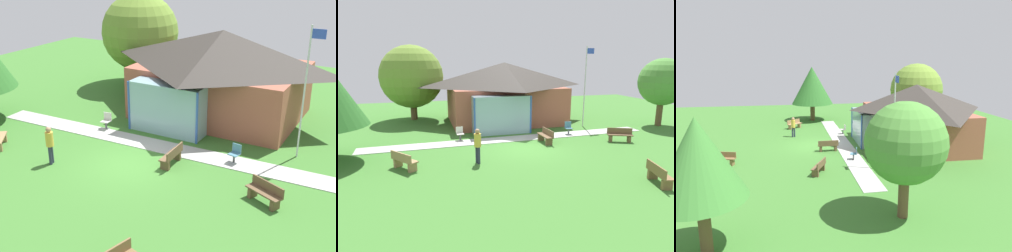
# 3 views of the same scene
# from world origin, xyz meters

# --- Properties ---
(ground_plane) EXTENTS (44.00, 44.00, 0.00)m
(ground_plane) POSITION_xyz_m (0.00, 0.00, 0.00)
(ground_plane) COLOR #3D752D
(pavilion) EXTENTS (9.65, 8.24, 4.77)m
(pavilion) POSITION_xyz_m (0.87, 7.72, 2.49)
(pavilion) COLOR #A35642
(pavilion) RESTS_ON ground_plane
(footpath) EXTENTS (18.66, 1.80, 0.03)m
(footpath) POSITION_xyz_m (0.00, 2.28, 0.01)
(footpath) COLOR #ADADA8
(footpath) RESTS_ON ground_plane
(flagpole) EXTENTS (0.64, 0.08, 5.95)m
(flagpole) POSITION_xyz_m (6.23, 4.40, 3.27)
(flagpole) COLOR silver
(flagpole) RESTS_ON ground_plane
(bench_front_right) EXTENTS (0.81, 1.56, 0.84)m
(bench_front_right) POSITION_xyz_m (3.58, -6.08, 0.40)
(bench_front_right) COLOR brown
(bench_front_right) RESTS_ON ground_plane
(bench_mid_left) EXTENTS (1.26, 1.46, 0.84)m
(bench_mid_left) POSITION_xyz_m (-6.51, -1.49, 0.40)
(bench_mid_left) COLOR #9E7A51
(bench_mid_left) RESTS_ON ground_plane
(bench_mid_right) EXTENTS (1.55, 1.02, 0.84)m
(bench_mid_right) POSITION_xyz_m (6.13, -0.13, 0.40)
(bench_mid_right) COLOR brown
(bench_mid_right) RESTS_ON ground_plane
(bench_rear_near_path) EXTENTS (0.50, 1.52, 0.84)m
(bench_rear_near_path) POSITION_xyz_m (1.62, 0.91, 0.40)
(bench_rear_near_path) COLOR brown
(bench_rear_near_path) RESTS_ON ground_plane
(patio_chair_west) EXTENTS (0.47, 0.47, 0.86)m
(patio_chair_west) POSITION_xyz_m (-3.38, 2.86, 0.42)
(patio_chair_west) COLOR beige
(patio_chair_west) RESTS_ON ground_plane
(patio_chair_lawn_spare) EXTENTS (0.51, 0.51, 0.86)m
(patio_chair_lawn_spare) POSITION_xyz_m (3.95, 2.43, 0.42)
(patio_chair_lawn_spare) COLOR teal
(patio_chair_lawn_spare) RESTS_ON ground_plane
(visitor_strolling_lawn) EXTENTS (0.34, 0.34, 1.74)m
(visitor_strolling_lawn) POSITION_xyz_m (-3.06, -1.60, 1.02)
(visitor_strolling_lawn) COLOR #2D3347
(visitor_strolling_lawn) RESTS_ON ground_plane
(tree_east_hedge) EXTENTS (3.52, 3.52, 5.12)m
(tree_east_hedge) POSITION_xyz_m (11.95, 3.04, 3.33)
(tree_east_hedge) COLOR brown
(tree_east_hedge) RESTS_ON ground_plane
(tree_behind_pavilion_left) EXTENTS (5.17, 5.17, 6.19)m
(tree_behind_pavilion_left) POSITION_xyz_m (-6.26, 10.73, 3.60)
(tree_behind_pavilion_left) COLOR brown
(tree_behind_pavilion_left) RESTS_ON ground_plane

